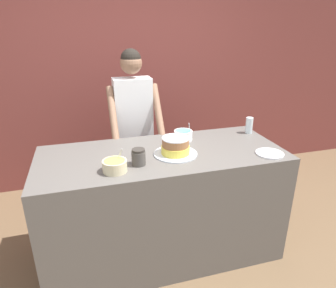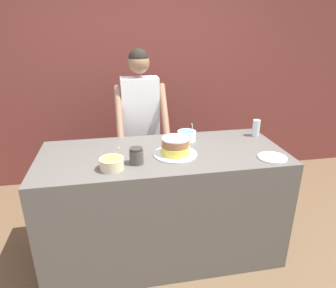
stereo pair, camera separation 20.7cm
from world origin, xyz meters
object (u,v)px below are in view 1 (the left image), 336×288
Objects in this scene: person_baker at (134,118)px; frosting_bowl_blue at (183,135)px; frosting_bowl_yellow at (115,165)px; ceramic_plate at (270,153)px; drinking_glass at (249,125)px; stoneware_jar at (139,157)px; cake at (175,147)px.

person_baker is 9.72× the size of frosting_bowl_blue.
frosting_bowl_yellow is 0.78× the size of ceramic_plate.
drinking_glass is (1.29, 0.44, 0.03)m from frosting_bowl_yellow.
person_baker is 0.87m from stoneware_jar.
person_baker is 0.79m from cake.
frosting_bowl_yellow is at bearing -145.63° from frosting_bowl_blue.
drinking_glass reaches higher than cake.
person_baker is 7.85× the size of ceramic_plate.
person_baker reaches higher than cake.
cake is 1.95× the size of frosting_bowl_blue.
frosting_bowl_yellow is 0.78m from frosting_bowl_blue.
person_baker is at bearing 72.31° from frosting_bowl_yellow.
frosting_bowl_blue is 0.73m from ceramic_plate.
cake is 0.32m from stoneware_jar.
cake is (0.19, -0.76, -0.03)m from person_baker.
ceramic_plate is at bearing -15.84° from cake.
cake is at bearing -119.52° from frosting_bowl_blue.
frosting_bowl_yellow is at bearing -161.71° from cake.
frosting_bowl_yellow is 1.19m from ceramic_plate.
drinking_glass is at bearing 19.44° from cake.
frosting_bowl_blue is (0.16, 0.28, -0.01)m from cake.
drinking_glass is (0.99, -0.48, -0.01)m from person_baker.
frosting_bowl_yellow is 0.19m from stoneware_jar.
frosting_bowl_yellow is at bearing 178.07° from ceramic_plate.
person_baker reaches higher than stoneware_jar.
cake is at bearing -75.88° from person_baker.
person_baker is 10.07× the size of frosting_bowl_yellow.
drinking_glass is at bearing 19.13° from stoneware_jar.
person_baker reaches higher than ceramic_plate.
frosting_bowl_yellow is (-0.29, -0.92, -0.04)m from person_baker.
stoneware_jar is at bearing -97.70° from person_baker.
ceramic_plate is at bearing -100.97° from drinking_glass.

